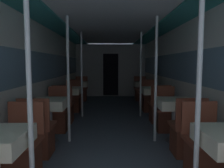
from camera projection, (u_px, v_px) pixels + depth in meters
wall_left at (46, 75)px, 4.99m from camera, size 0.05×10.25×2.20m
wall_right at (176, 75)px, 5.02m from camera, size 0.05×10.25×2.20m
ceiling_panel at (112, 25)px, 4.90m from camera, size 2.99×10.25×0.07m
bulkhead_far at (111, 71)px, 9.27m from camera, size 2.93×0.09×2.20m
chair_left_far_0 at (22, 154)px, 2.65m from camera, size 0.45×0.45×0.90m
support_pole_left_0 at (30, 95)px, 1.97m from camera, size 0.05×0.05×2.20m
dining_table_left_1 at (49, 106)px, 3.85m from camera, size 0.60×0.60×0.76m
chair_left_near_1 at (38, 137)px, 3.27m from camera, size 0.45×0.45×0.90m
chair_left_far_1 at (58, 117)px, 4.49m from camera, size 0.45×0.45×0.90m
support_pole_left_1 at (68, 80)px, 3.81m from camera, size 0.05×0.05×2.20m
dining_table_left_2 at (69, 92)px, 5.69m from camera, size 0.60×0.60×0.76m
chair_left_near_2 at (64, 111)px, 5.11m from camera, size 0.45×0.45×0.90m
chair_left_far_2 at (73, 102)px, 6.33m from camera, size 0.45×0.45×0.90m
support_pole_left_2 at (82, 75)px, 5.65m from camera, size 0.05×0.05×2.20m
dining_table_left_3 at (79, 85)px, 7.53m from camera, size 0.60×0.60×0.76m
chair_left_near_3 at (76, 98)px, 6.95m from camera, size 0.45×0.45×0.90m
chair_left_far_3 at (81, 93)px, 8.17m from camera, size 0.45×0.45×0.90m
chair_right_far_0 at (204, 153)px, 2.68m from camera, size 0.45×0.45×0.90m
support_pole_right_0 at (198, 95)px, 1.99m from camera, size 0.05×0.05×2.20m
dining_table_right_1 at (175, 106)px, 3.87m from camera, size 0.60×0.60×0.76m
chair_right_near_1 at (186, 136)px, 3.29m from camera, size 0.45×0.45×0.90m
chair_right_far_1 at (165, 117)px, 4.52m from camera, size 0.45×0.45×0.90m
support_pole_right_1 at (156, 80)px, 3.83m from camera, size 0.05×0.05×2.20m
dining_table_right_2 at (154, 92)px, 5.71m from camera, size 0.60×0.60×0.76m
chair_right_near_2 at (159, 110)px, 5.14m from camera, size 0.45×0.45×0.90m
chair_right_far_2 at (149, 101)px, 6.36m from camera, size 0.45×0.45×0.90m
support_pole_right_2 at (141, 75)px, 5.67m from camera, size 0.05×0.05×2.20m
dining_table_right_3 at (143, 85)px, 7.55m from camera, size 0.60×0.60×0.76m
chair_right_near_3 at (146, 98)px, 6.98m from camera, size 0.45×0.45×0.90m
chair_right_far_3 at (140, 93)px, 8.20m from camera, size 0.45×0.45×0.90m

